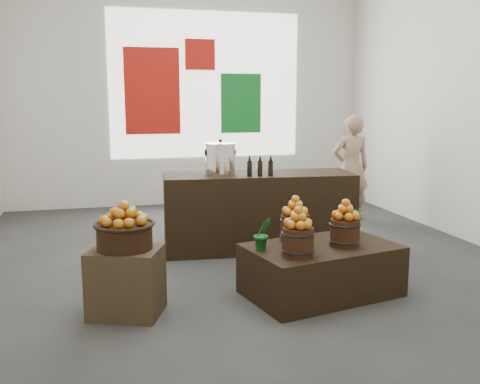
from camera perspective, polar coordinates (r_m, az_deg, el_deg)
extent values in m
plane|color=#353533|center=(5.95, 0.06, -7.45)|extent=(7.00, 7.00, 0.00)
cube|color=beige|center=(9.12, -5.54, 11.27)|extent=(6.00, 0.04, 4.00)
cube|color=white|center=(9.15, -3.63, 11.29)|extent=(3.20, 0.02, 2.40)
cube|color=#AD140D|center=(9.01, -9.34, 10.56)|extent=(0.90, 0.04, 1.40)
cube|color=#106922|center=(9.27, 0.10, 9.43)|extent=(0.70, 0.04, 1.00)
cube|color=#AD140D|center=(9.15, -4.29, 14.42)|extent=(0.50, 0.04, 0.50)
cube|color=#4A3822|center=(4.59, -12.03, -9.33)|extent=(0.69, 0.63, 0.56)
cylinder|color=black|center=(4.48, -12.21, -4.67)|extent=(0.45, 0.45, 0.21)
cube|color=black|center=(5.00, 8.66, -8.21)|extent=(1.48, 1.09, 0.46)
cylinder|color=#331E0E|center=(4.54, 6.20, -5.33)|extent=(0.27, 0.27, 0.25)
cylinder|color=#331E0E|center=(4.92, 11.12, -4.27)|extent=(0.27, 0.27, 0.25)
cylinder|color=#331E0E|center=(5.03, 5.89, -3.84)|extent=(0.27, 0.27, 0.25)
imported|color=#125A19|center=(5.30, 11.53, -3.02)|extent=(0.31, 0.28, 0.29)
imported|color=#125A19|center=(4.70, 2.44, -4.46)|extent=(0.17, 0.15, 0.29)
cube|color=black|center=(6.37, 2.00, -2.07)|extent=(2.28, 0.91, 0.91)
cylinder|color=silver|center=(6.19, -2.11, 3.47)|extent=(0.34, 0.34, 0.34)
imported|color=#98775D|center=(8.00, 11.73, 2.52)|extent=(0.58, 0.40, 1.55)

